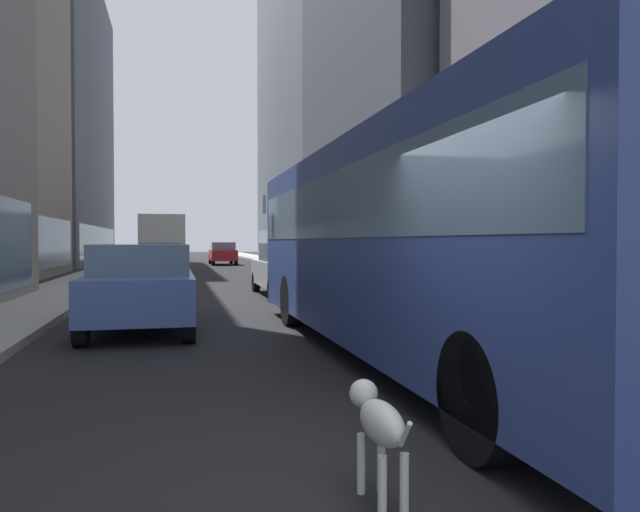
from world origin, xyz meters
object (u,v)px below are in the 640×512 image
car_grey_wagon (289,261)px  box_truck (163,242)px  car_blue_hatchback (142,286)px  car_silver_sedan (161,260)px  car_red_coupe (223,253)px  transit_bus (413,234)px  car_white_van (288,269)px  dalmatian_dog (378,422)px

car_grey_wagon → box_truck: bearing=124.4°
car_blue_hatchback → car_silver_sedan: size_ratio=1.11×
car_red_coupe → car_grey_wagon: same height
car_red_coupe → box_truck: size_ratio=0.60×
transit_bus → car_grey_wagon: transit_bus is taller
car_white_van → car_silver_sedan: bearing=112.2°
car_silver_sedan → transit_bus: bearing=-78.6°
transit_bus → car_blue_hatchback: bearing=136.7°
car_white_van → car_grey_wagon: 8.44m
car_grey_wagon → dalmatian_dog: car_grey_wagon is taller
car_blue_hatchback → car_grey_wagon: 15.65m
transit_bus → car_blue_hatchback: size_ratio=2.44×
transit_bus → car_blue_hatchback: 5.58m
car_grey_wagon → dalmatian_dog: 23.33m
car_white_van → car_silver_sedan: 10.60m
car_white_van → car_red_coupe: size_ratio=0.97×
car_white_van → car_red_coupe: (0.00, 25.94, 0.00)m
car_grey_wagon → dalmatian_dog: size_ratio=4.82×
car_silver_sedan → car_grey_wagon: (5.60, -1.52, 0.00)m
car_red_coupe → dalmatian_dog: bearing=-93.0°
car_red_coupe → box_truck: (-4.00, -9.48, 0.84)m
car_blue_hatchback → box_truck: (-0.00, 22.79, 0.84)m
car_red_coupe → car_white_van: bearing=-90.0°
car_red_coupe → dalmatian_dog: 40.74m
car_blue_hatchback → box_truck: 22.80m
car_blue_hatchback → car_white_van: size_ratio=1.08×
car_white_van → car_grey_wagon: same height
car_silver_sedan → car_blue_hatchback: bearing=-90.0°
car_white_van → car_grey_wagon: (1.60, 8.29, 0.00)m
box_truck → car_red_coupe: bearing=67.1°
car_red_coupe → transit_bus: bearing=-90.0°
transit_bus → car_grey_wagon: (1.60, 18.39, -0.95)m
car_silver_sedan → dalmatian_dog: 24.62m
car_white_van → box_truck: (-4.00, 16.46, 0.85)m
car_white_van → transit_bus: bearing=-90.0°
car_silver_sedan → dalmatian_dog: size_ratio=4.42×
transit_bus → car_white_van: size_ratio=2.63×
car_blue_hatchback → car_grey_wagon: bearing=69.0°
car_red_coupe → car_grey_wagon: size_ratio=0.97×
car_grey_wagon → car_blue_hatchback: bearing=-111.0°
car_blue_hatchback → dalmatian_dog: size_ratio=4.92×
car_blue_hatchback → car_silver_sedan: 16.14m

